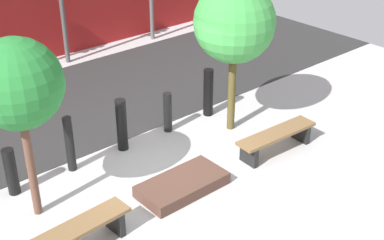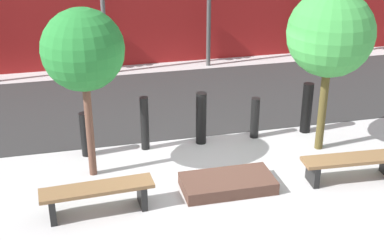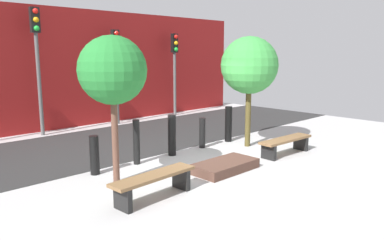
{
  "view_description": "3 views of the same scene",
  "coord_description": "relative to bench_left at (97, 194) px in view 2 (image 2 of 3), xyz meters",
  "views": [
    {
      "loc": [
        -4.87,
        -6.46,
        5.49
      ],
      "look_at": [
        0.48,
        -0.23,
        1.1
      ],
      "focal_mm": 50.0,
      "sensor_mm": 36.0,
      "label": 1
    },
    {
      "loc": [
        -2.44,
        -8.07,
        4.81
      ],
      "look_at": [
        -0.56,
        -0.24,
        1.23
      ],
      "focal_mm": 50.0,
      "sensor_mm": 36.0,
      "label": 2
    },
    {
      "loc": [
        -6.25,
        -5.92,
        2.66
      ],
      "look_at": [
        -0.34,
        0.19,
        1.13
      ],
      "focal_mm": 35.0,
      "sensor_mm": 36.0,
      "label": 3
    }
  ],
  "objects": [
    {
      "name": "ground_plane",
      "position": [
        2.21,
        0.73,
        -0.34
      ],
      "size": [
        18.0,
        18.0,
        0.0
      ],
      "primitive_type": "plane",
      "color": "#B2B2B2"
    },
    {
      "name": "road_strip",
      "position": [
        2.21,
        4.41,
        -0.33
      ],
      "size": [
        18.0,
        4.25,
        0.01
      ],
      "primitive_type": "cube",
      "color": "#2A2A2A",
      "rests_on": "ground"
    },
    {
      "name": "bench_left",
      "position": [
        0.0,
        0.0,
        0.0
      ],
      "size": [
        1.8,
        0.51,
        0.47
      ],
      "rotation": [
        0.0,
        0.0,
        0.06
      ],
      "color": "black",
      "rests_on": "ground"
    },
    {
      "name": "bench_right",
      "position": [
        4.41,
        0.0,
        -0.02
      ],
      "size": [
        1.8,
        0.51,
        0.44
      ],
      "rotation": [
        0.0,
        0.0,
        -0.06
      ],
      "color": "black",
      "rests_on": "ground"
    },
    {
      "name": "planter_bed",
      "position": [
        2.21,
        0.2,
        -0.23
      ],
      "size": [
        1.57,
        0.8,
        0.21
      ],
      "primitive_type": "cube",
      "color": "#4E3329",
      "rests_on": "ground"
    },
    {
      "name": "tree_behind_left_bench",
      "position": [
        0.0,
        1.26,
        1.96
      ],
      "size": [
        1.38,
        1.38,
        3.01
      ],
      "color": "brown",
      "rests_on": "ground"
    },
    {
      "name": "tree_behind_right_bench",
      "position": [
        4.41,
        1.26,
        1.96
      ],
      "size": [
        1.6,
        1.6,
        3.12
      ],
      "color": "#4C411F",
      "rests_on": "ground"
    },
    {
      "name": "bollard_far_left",
      "position": [
        -0.06,
        2.03,
        0.1
      ],
      "size": [
        0.21,
        0.21,
        0.87
      ],
      "primitive_type": "cylinder",
      "color": "black",
      "rests_on": "ground"
    },
    {
      "name": "bollard_left",
      "position": [
        1.07,
        2.03,
        0.21
      ],
      "size": [
        0.16,
        0.16,
        1.09
      ],
      "primitive_type": "cylinder",
      "color": "black",
      "rests_on": "ground"
    },
    {
      "name": "bollard_center",
      "position": [
        2.21,
        2.03,
        0.2
      ],
      "size": [
        0.21,
        0.21,
        1.07
      ],
      "primitive_type": "cylinder",
      "color": "black",
      "rests_on": "ground"
    },
    {
      "name": "bollard_right",
      "position": [
        3.34,
        2.03,
        0.09
      ],
      "size": [
        0.18,
        0.18,
        0.86
      ],
      "primitive_type": "cylinder",
      "color": "black",
      "rests_on": "ground"
    },
    {
      "name": "bollard_far_right",
      "position": [
        4.47,
        2.03,
        0.2
      ],
      "size": [
        0.22,
        0.22,
        1.07
      ],
      "primitive_type": "cylinder",
      "color": "black",
      "rests_on": "ground"
    }
  ]
}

